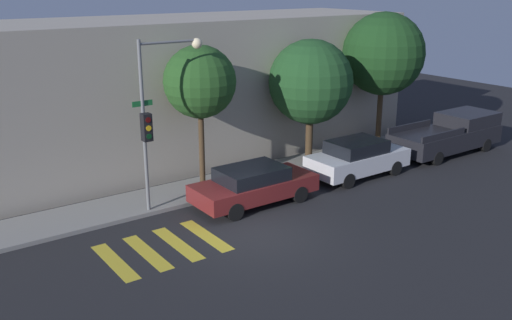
% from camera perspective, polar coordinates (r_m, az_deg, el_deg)
% --- Properties ---
extents(ground_plane, '(60.00, 60.00, 0.00)m').
position_cam_1_polar(ground_plane, '(17.89, 0.02, -7.40)').
color(ground_plane, black).
extents(sidewalk, '(26.00, 2.21, 0.14)m').
position_cam_1_polar(sidewalk, '(21.24, -6.77, -3.18)').
color(sidewalk, gray).
rests_on(sidewalk, ground).
extents(building_row, '(26.00, 6.00, 6.04)m').
position_cam_1_polar(building_row, '(24.37, -12.21, 6.45)').
color(building_row, '#A89E8E').
rests_on(building_row, ground).
extents(crosswalk, '(3.42, 2.60, 0.00)m').
position_cam_1_polar(crosswalk, '(17.22, -9.32, -8.69)').
color(crosswalk, gold).
rests_on(crosswalk, ground).
extents(traffic_light_pole, '(2.59, 0.56, 5.80)m').
position_cam_1_polar(traffic_light_pole, '(18.77, -9.83, 5.39)').
color(traffic_light_pole, slate).
rests_on(traffic_light_pole, ground).
extents(sedan_near_corner, '(4.44, 1.88, 1.36)m').
position_cam_1_polar(sedan_near_corner, '(19.95, -0.24, -2.47)').
color(sedan_near_corner, maroon).
rests_on(sedan_near_corner, ground).
extents(sedan_middle, '(4.25, 1.82, 1.50)m').
position_cam_1_polar(sedan_middle, '(23.09, 10.11, 0.23)').
color(sedan_middle, silver).
rests_on(sedan_middle, ground).
extents(pickup_truck, '(5.65, 2.12, 1.69)m').
position_cam_1_polar(pickup_truck, '(27.48, 18.83, 2.51)').
color(pickup_truck, black).
rests_on(pickup_truck, ground).
extents(tree_near_corner, '(2.65, 2.65, 5.38)m').
position_cam_1_polar(tree_near_corner, '(20.80, -5.64, 7.74)').
color(tree_near_corner, '#42301E').
rests_on(tree_near_corner, ground).
extents(tree_midblock, '(3.52, 3.52, 5.28)m').
position_cam_1_polar(tree_midblock, '(23.92, 5.49, 7.77)').
color(tree_midblock, '#42301E').
rests_on(tree_midblock, ground).
extents(tree_far_end, '(3.73, 3.73, 6.24)m').
position_cam_1_polar(tree_far_end, '(26.78, 12.62, 10.31)').
color(tree_far_end, '#4C3823').
rests_on(tree_far_end, ground).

